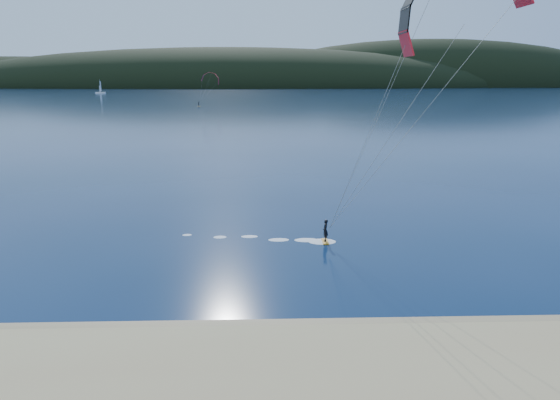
% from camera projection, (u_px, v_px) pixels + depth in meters
% --- Properties ---
extents(ground, '(1800.00, 1800.00, 0.00)m').
position_uv_depth(ground, '(259.00, 394.00, 18.54)').
color(ground, '#081D3C').
rests_on(ground, ground).
extents(wet_sand, '(220.00, 2.50, 0.10)m').
position_uv_depth(wet_sand, '(260.00, 333.00, 22.90)').
color(wet_sand, '#998759').
rests_on(wet_sand, ground).
extents(headland, '(1200.00, 310.00, 140.00)m').
position_uv_depth(headland, '(264.00, 87.00, 742.38)').
color(headland, black).
rests_on(headland, ground).
extents(kitesurfer_near, '(21.18, 8.55, 17.46)m').
position_uv_depth(kitesurfer_near, '(453.00, 36.00, 27.56)').
color(kitesurfer_near, orange).
rests_on(kitesurfer_near, ground).
extents(kitesurfer_far, '(10.20, 5.16, 13.03)m').
position_uv_depth(kitesurfer_far, '(210.00, 82.00, 209.23)').
color(kitesurfer_far, orange).
rests_on(kitesurfer_far, ground).
extents(sailboat, '(7.68, 5.08, 11.21)m').
position_uv_depth(sailboat, '(101.00, 92.00, 402.67)').
color(sailboat, white).
rests_on(sailboat, ground).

